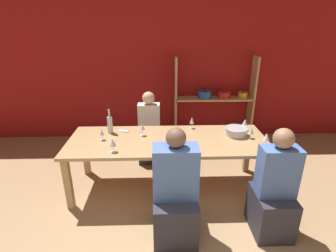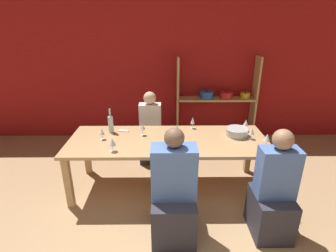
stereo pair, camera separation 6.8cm
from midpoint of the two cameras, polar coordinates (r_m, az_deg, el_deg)
The scene contains 18 objects.
wall_back_red at distance 5.04m, azimuth -0.88°, elevation 12.30°, with size 8.80×0.06×2.70m.
shelf_unit at distance 5.15m, azimuth 10.90°, elevation 2.84°, with size 1.49×0.30×1.61m.
dining_table at distance 3.48m, azimuth 0.58°, elevation -4.07°, with size 2.61×0.97×0.74m.
mixing_bowl at distance 3.67m, azimuth 15.29°, elevation -1.19°, with size 0.30×0.30×0.11m.
wine_bottle_green at distance 3.69m, azimuth -11.86°, elevation 0.63°, with size 0.07×0.07×0.34m.
wine_glass_red_a at distance 3.57m, azimuth 2.49°, elevation -0.42°, with size 0.07×0.07×0.14m.
wine_glass_empty_a at distance 3.78m, azimuth 5.91°, elevation 1.13°, with size 0.07×0.07×0.17m.
wine_glass_red_b at distance 3.15m, azimuth -11.44°, elevation -3.46°, with size 0.08×0.08×0.17m.
wine_glass_empty_b at distance 3.45m, azimuth 21.29°, elevation -2.39°, with size 0.08×0.08×0.16m.
wine_glass_red_c at distance 3.51m, azimuth -13.61°, elevation -1.29°, with size 0.06×0.06×0.15m.
wine_glass_red_d at distance 3.07m, azimuth 3.10°, elevation -3.61°, with size 0.08×0.08×0.17m.
wine_glass_red_e at distance 3.82m, azimuth 17.09°, elevation 0.62°, with size 0.07×0.07×0.17m.
wine_glass_white_a at distance 3.60m, azimuth 18.30°, elevation -1.11°, with size 0.07×0.07×0.16m.
wine_glass_red_f at distance 3.54m, azimuth -5.03°, elevation -0.24°, with size 0.07×0.07×0.16m.
cell_phone at distance 3.75m, azimuth -9.12°, elevation -1.00°, with size 0.16×0.10×0.01m.
person_near_a at distance 3.09m, azimuth 22.44°, elevation -14.15°, with size 0.39×0.49×1.23m.
person_far_a at distance 4.33m, azimuth -3.33°, elevation -2.03°, with size 0.35×0.43×1.17m.
person_near_b at distance 2.85m, azimuth 1.95°, elevation -15.59°, with size 0.45×0.57×1.26m.
Camera 2 is at (0.06, -1.14, 2.18)m, focal length 28.00 mm.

